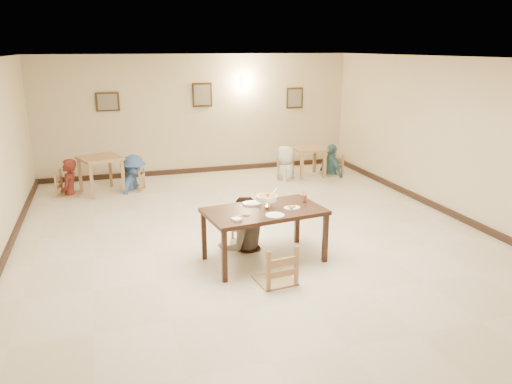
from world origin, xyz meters
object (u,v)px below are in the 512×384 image
object	(u,v)px
bg_chair_rl	(286,161)
bg_diner_c	(286,146)
chair_near	(275,246)
bg_diner_a	(66,159)
curry_warmer	(267,198)
bg_table_right	(309,153)
bg_chair_lr	(133,171)
bg_diner_b	(132,155)
bg_chair_rr	(332,156)
bg_diner_d	(332,144)
drink_glass	(304,198)
bg_table_left	(100,163)
main_table	(264,215)
bg_chair_ll	(68,173)
chair_far	(242,219)
main_diner	(242,197)

from	to	relation	value
bg_chair_rl	bg_diner_c	bearing A→B (deg)	-72.79
chair_near	bg_diner_a	xyz separation A→B (m)	(-2.95, 5.35, 0.27)
curry_warmer	bg_table_right	bearing A→B (deg)	60.16
chair_near	bg_diner_c	distance (m)	5.72
bg_chair_lr	bg_diner_b	bearing A→B (deg)	-114.76
bg_chair_rr	bg_diner_d	world-z (taller)	bg_diner_d
drink_glass	bg_table_left	xyz separation A→B (m)	(-3.05, 4.42, -0.21)
main_table	bg_chair_ll	xyz separation A→B (m)	(-3.03, 4.61, -0.23)
bg_chair_rl	bg_chair_rr	bearing A→B (deg)	-70.95
drink_glass	bg_diner_c	bearing A→B (deg)	73.05
drink_glass	bg_chair_rr	bearing A→B (deg)	59.60
chair_near	bg_chair_ll	bearing A→B (deg)	-67.61
bg_table_right	bg_diner_d	size ratio (longest dim) A/B	0.47
main_table	bg_table_right	world-z (taller)	main_table
chair_near	bg_diner_c	world-z (taller)	bg_diner_c
chair_near	curry_warmer	size ratio (longest dim) A/B	3.07
bg_chair_rl	bg_diner_b	distance (m)	3.71
bg_chair_lr	bg_diner_c	distance (m)	3.71
chair_far	bg_chair_rr	size ratio (longest dim) A/B	0.91
bg_table_left	main_diner	bearing A→B (deg)	-61.57
main_diner	bg_diner_c	bearing A→B (deg)	-124.89
chair_far	bg_table_left	distance (m)	4.45
bg_diner_a	bg_diner_c	distance (m)	5.09
chair_near	bg_chair_rr	size ratio (longest dim) A/B	1.10
drink_glass	bg_diner_c	xyz separation A→B (m)	(1.34, 4.40, -0.07)
main_diner	bg_diner_c	world-z (taller)	main_diner
bg_chair_rr	bg_table_left	bearing A→B (deg)	-103.74
bg_chair_rr	curry_warmer	bearing A→B (deg)	-49.54
bg_chair_ll	bg_chair_rl	xyz separation A→B (m)	(5.08, -0.05, -0.06)
main_diner	bg_chair_rl	size ratio (longest dim) A/B	1.90
bg_chair_ll	bg_diner_d	xyz separation A→B (m)	(6.35, -0.01, 0.27)
bg_chair_lr	bg_chair_rr	world-z (taller)	bg_chair_rr
bg_table_right	bg_diner_c	size ratio (longest dim) A/B	0.45
bg_diner_a	bg_diner_c	bearing A→B (deg)	101.58
chair_near	bg_chair_rr	xyz separation A→B (m)	(3.40, 5.34, -0.05)
bg_chair_lr	bg_diner_c	world-z (taller)	bg_diner_c
chair_far	bg_table_left	xyz separation A→B (m)	(-2.19, 3.87, 0.24)
chair_near	bg_diner_c	xyz separation A→B (m)	(2.14, 5.30, 0.28)
bg_chair_rr	bg_diner_b	world-z (taller)	bg_diner_b
main_diner	curry_warmer	world-z (taller)	main_diner
drink_glass	bg_diner_c	distance (m)	4.60
bg_table_left	bg_diner_d	distance (m)	5.65
bg_diner_c	bg_diner_d	xyz separation A→B (m)	(1.27, 0.04, -0.04)
bg_chair_lr	bg_diner_d	world-z (taller)	bg_diner_d
main_diner	bg_diner_c	size ratio (longest dim) A/B	1.05
chair_near	bg_chair_lr	distance (m)	5.57
bg_table_right	bg_chair_rr	world-z (taller)	bg_chair_rr
chair_far	bg_diner_b	world-z (taller)	bg_diner_b
curry_warmer	bg_diner_b	world-z (taller)	bg_diner_b
chair_far	bg_chair_rl	size ratio (longest dim) A/B	0.98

